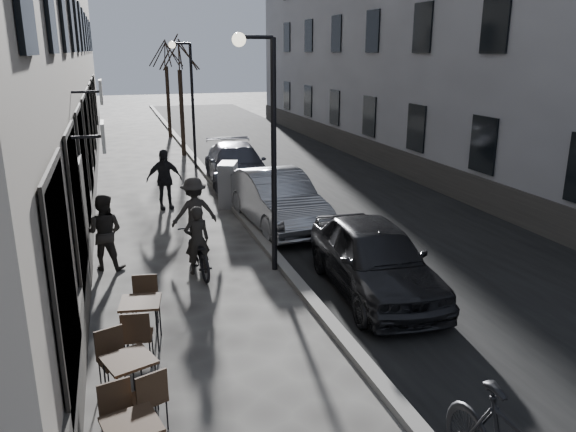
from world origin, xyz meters
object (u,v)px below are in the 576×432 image
bistro_set_c (142,318)px  bicycle (198,253)px  bistro_set_b (130,378)px  tree_near (179,52)px  pedestrian_near (104,232)px  pedestrian_mid (194,212)px  tree_far (165,52)px  car_far (236,165)px  streetlamp_near (266,129)px  car_mid (277,199)px  streetlamp_far (188,91)px  car_near (374,258)px  pedestrian_far (164,179)px  utility_cabinet (228,185)px

bistro_set_c → bicycle: bistro_set_c is taller
bistro_set_b → tree_near: bearing=60.7°
pedestrian_near → pedestrian_mid: 2.32m
tree_far → bistro_set_b: (-3.19, -25.32, -4.20)m
tree_far → bistro_set_c: bearing=-97.1°
tree_near → bistro_set_c: 18.31m
bistro_set_b → car_far: (4.29, 12.81, 0.26)m
car_far → pedestrian_near: bearing=-118.1°
streetlamp_near → car_mid: bearing=69.8°
streetlamp_near → bistro_set_b: streetlamp_near is taller
tree_far → bistro_set_c: 24.13m
streetlamp_near → tree_near: (0.07, 15.00, 1.50)m
pedestrian_near → car_far: bearing=-101.2°
streetlamp_far → pedestrian_near: size_ratio=2.94×
streetlamp_near → bicycle: size_ratio=2.85×
bistro_set_b → bicycle: (1.62, 4.62, 0.01)m
bistro_set_b → pedestrian_mid: (1.83, 6.41, 0.42)m
car_near → car_far: bearing=97.2°
pedestrian_far → car_near: size_ratio=0.43×
bistro_set_b → car_far: size_ratio=0.32×
streetlamp_near → tree_far: tree_far is taller
streetlamp_far → bicycle: (-1.50, -11.70, -2.69)m
tree_far → pedestrian_mid: 19.33m
car_mid → bistro_set_c: bearing=-128.7°
pedestrian_near → bistro_set_c: bearing=119.5°
streetlamp_far → tree_near: size_ratio=0.89×
pedestrian_far → pedestrian_near: bearing=-119.1°
streetlamp_far → car_mid: bearing=-82.4°
pedestrian_near → pedestrian_mid: bearing=-136.0°
bistro_set_c → pedestrian_near: (-0.56, 3.77, 0.38)m
streetlamp_far → car_near: size_ratio=1.17×
tree_near → car_near: tree_near is taller
bistro_set_b → car_mid: car_mid is taller
bistro_set_c → utility_cabinet: (3.14, 8.18, 0.21)m
tree_far → utility_cabinet: bearing=-89.3°
tree_far → pedestrian_near: bearing=-100.0°
streetlamp_far → car_mid: (1.17, -8.81, -2.40)m
bistro_set_b → car_far: bearing=51.6°
tree_far → bistro_set_b: size_ratio=3.63×
car_near → car_mid: car_mid is taller
bicycle → pedestrian_mid: 1.85m
tree_far → car_near: bearing=-85.8°
streetlamp_near → bistro_set_b: 5.97m
pedestrian_near → bistro_set_b: bearing=114.2°
streetlamp_near → streetlamp_far: 12.00m
utility_cabinet → bicycle: bearing=-88.1°
car_mid → pedestrian_near: bearing=-160.2°
streetlamp_far → bistro_set_c: size_ratio=3.11×
bistro_set_b → car_mid: 8.66m
pedestrian_far → utility_cabinet: bearing=-16.8°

